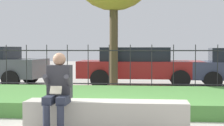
{
  "coord_description": "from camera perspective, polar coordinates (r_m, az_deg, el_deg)",
  "views": [
    {
      "loc": [
        0.52,
        -6.14,
        1.35
      ],
      "look_at": [
        -0.2,
        1.28,
        1.04
      ],
      "focal_mm": 60.0,
      "sensor_mm": 36.0,
      "label": 1
    }
  ],
  "objects": [
    {
      "name": "person_seated_reader",
      "position": [
        6.05,
        -8.22,
        -3.88
      ],
      "size": [
        0.42,
        0.73,
        1.26
      ],
      "color": "black",
      "rests_on": "ground_plane"
    },
    {
      "name": "grass_berm",
      "position": [
        8.66,
        2.07,
        -5.59
      ],
      "size": [
        10.08,
        3.45,
        0.3
      ],
      "color": "#4C893D",
      "rests_on": "ground_plane"
    },
    {
      "name": "car_parked_center",
      "position": [
        13.02,
        4.14,
        -0.38
      ],
      "size": [
        4.25,
        1.83,
        1.35
      ],
      "rotation": [
        0.0,
        0.0,
        -0.0
      ],
      "color": "maroon",
      "rests_on": "ground_plane"
    },
    {
      "name": "stone_bench",
      "position": [
        6.28,
        -0.86,
        -8.1
      ],
      "size": [
        2.69,
        0.53,
        0.46
      ],
      "color": "#B7B2A3",
      "rests_on": "ground_plane"
    },
    {
      "name": "iron_fence",
      "position": [
        10.89,
        2.81,
        -0.76
      ],
      "size": [
        8.08,
        0.03,
        1.43
      ],
      "color": "#232326",
      "rests_on": "ground_plane"
    }
  ]
}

